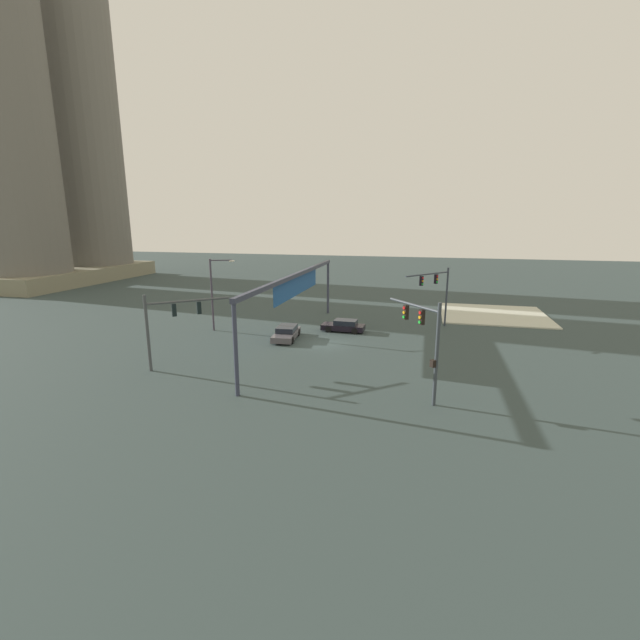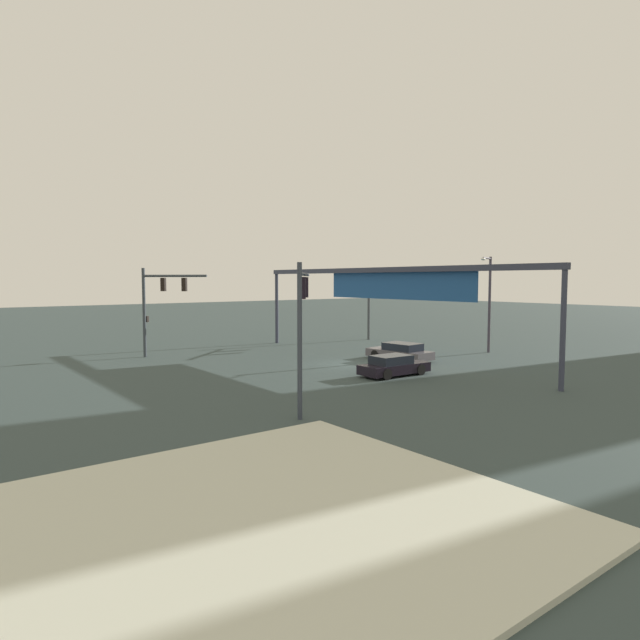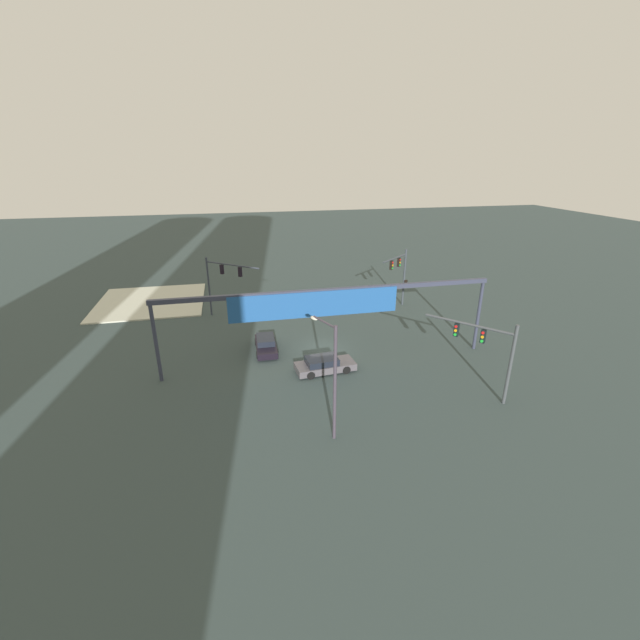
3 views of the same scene
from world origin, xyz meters
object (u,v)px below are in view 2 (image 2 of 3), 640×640
object	(u,v)px
traffic_signal_near_corner	(158,298)
sedan_car_waiting_far	(400,352)
streetlamp_curved_arm	(489,297)
sedan_car_approaching	(393,366)
traffic_signal_cross_street	(302,306)
traffic_signal_opposite_side	(367,298)

from	to	relation	value
traffic_signal_near_corner	sedan_car_waiting_far	world-z (taller)	traffic_signal_near_corner
sedan_car_waiting_far	streetlamp_curved_arm	bearing A→B (deg)	-105.06
streetlamp_curved_arm	sedan_car_approaching	world-z (taller)	streetlamp_curved_arm
streetlamp_curved_arm	sedan_car_approaching	size ratio (longest dim) A/B	1.67
traffic_signal_near_corner	sedan_car_waiting_far	size ratio (longest dim) A/B	1.34
traffic_signal_near_corner	traffic_signal_cross_street	distance (m)	19.02
traffic_signal_near_corner	traffic_signal_cross_street	bearing A→B (deg)	-42.38
traffic_signal_near_corner	streetlamp_curved_arm	world-z (taller)	streetlamp_curved_arm
traffic_signal_near_corner	sedan_car_approaching	distance (m)	17.90
traffic_signal_opposite_side	sedan_car_approaching	size ratio (longest dim) A/B	1.33
traffic_signal_opposite_side	traffic_signal_cross_street	size ratio (longest dim) A/B	0.93
traffic_signal_cross_street	streetlamp_curved_arm	bearing A→B (deg)	-35.17
traffic_signal_cross_street	streetlamp_curved_arm	world-z (taller)	streetlamp_curved_arm
traffic_signal_near_corner	sedan_car_waiting_far	bearing A→B (deg)	8.65
streetlamp_curved_arm	sedan_car_approaching	xyz separation A→B (m)	(2.70, -12.79, -3.73)
sedan_car_approaching	traffic_signal_near_corner	bearing A→B (deg)	118.74
traffic_signal_near_corner	traffic_signal_opposite_side	world-z (taller)	traffic_signal_near_corner
sedan_car_approaching	sedan_car_waiting_far	distance (m)	6.31
traffic_signal_opposite_side	streetlamp_curved_arm	size ratio (longest dim) A/B	0.79
streetlamp_curved_arm	traffic_signal_cross_street	bearing A→B (deg)	-5.95
traffic_signal_near_corner	sedan_car_waiting_far	distance (m)	17.58
traffic_signal_near_corner	streetlamp_curved_arm	xyz separation A→B (m)	(12.86, 20.84, 0.05)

